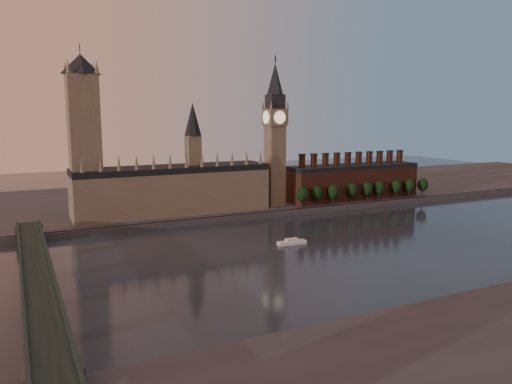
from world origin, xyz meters
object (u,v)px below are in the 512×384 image
westminster_bridge (37,278)px  big_ben (275,133)px  river_boat (292,242)px  victoria_tower (84,133)px

westminster_bridge → big_ben: bearing=34.3°
big_ben → westminster_bridge: size_ratio=0.54×
big_ben → river_boat: bearing=-112.5°
victoria_tower → river_boat: 144.13m
big_ben → westminster_bridge: bearing=-145.7°
big_ben → victoria_tower: bearing=177.8°
big_ben → westminster_bridge: 205.83m
victoria_tower → big_ben: size_ratio=1.01×
victoria_tower → westminster_bridge: size_ratio=0.54×
victoria_tower → westminster_bridge: 133.21m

